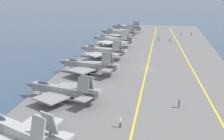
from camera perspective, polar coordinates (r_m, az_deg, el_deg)
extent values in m
plane|color=#2D425B|center=(79.90, 7.09, 0.12)|extent=(2000.00, 2000.00, 0.00)
cube|color=slate|center=(79.85, 7.10, 0.26)|extent=(187.72, 45.84, 0.40)
cube|color=yellow|center=(80.14, 16.13, -0.06)|extent=(168.64, 10.81, 0.01)
cube|color=yellow|center=(79.79, 7.10, 0.40)|extent=(168.94, 0.36, 0.01)
cube|color=#9EA3A8|center=(42.92, -18.97, -11.57)|extent=(6.65, 11.97, 1.87)
cube|color=#9EA3A8|center=(44.95, -14.67, -10.72)|extent=(6.55, 6.20, 0.28)
cube|color=#9EA3A8|center=(37.00, -14.84, -11.48)|extent=(1.82, 2.51, 3.14)
cube|color=#9EA3A8|center=(38.14, -12.60, -10.43)|extent=(1.82, 2.51, 3.14)
cube|color=#9EA3A8|center=(39.61, -10.07, -13.34)|extent=(3.27, 2.92, 0.20)
cylinder|color=#B2B2B7|center=(43.50, -16.34, -13.42)|extent=(0.16, 0.16, 1.46)
cube|color=gray|center=(57.43, -10.74, -3.94)|extent=(4.44, 12.53, 1.52)
cone|color=#5B5E60|center=(61.70, -16.32, -2.88)|extent=(1.96, 2.64, 1.44)
cube|color=#38383A|center=(53.73, -4.15, -5.13)|extent=(2.18, 2.39, 1.29)
ellipsoid|color=#232D38|center=(59.36, -13.81, -2.71)|extent=(1.53, 3.16, 0.83)
cube|color=gray|center=(54.95, -12.25, -5.53)|extent=(6.88, 7.09, 0.28)
cube|color=gray|center=(59.88, -8.63, -3.47)|extent=(4.96, 5.45, 0.28)
cube|color=gray|center=(52.94, -5.90, -2.98)|extent=(1.42, 2.51, 2.82)
cube|color=gray|center=(54.25, -5.06, -2.48)|extent=(1.42, 2.51, 2.82)
cube|color=gray|center=(52.22, -5.77, -5.83)|extent=(3.52, 3.29, 0.20)
cube|color=gray|center=(55.73, -3.56, -4.31)|extent=(2.95, 2.54, 0.20)
cylinder|color=#B2B2B7|center=(60.60, -14.30, -4.55)|extent=(0.16, 0.16, 1.42)
cylinder|color=black|center=(60.74, -14.28, -4.91)|extent=(0.36, 0.64, 0.60)
cylinder|color=#B2B2B7|center=(56.47, -10.20, -5.87)|extent=(0.16, 0.16, 1.42)
cylinder|color=black|center=(56.62, -10.18, -6.25)|extent=(0.36, 0.64, 0.60)
cylinder|color=#B2B2B7|center=(58.09, -9.03, -5.16)|extent=(0.16, 0.16, 1.42)
cylinder|color=black|center=(58.25, -9.01, -5.53)|extent=(0.36, 0.64, 0.60)
cube|color=gray|center=(73.65, -5.30, 1.04)|extent=(4.11, 12.49, 1.50)
cone|color=#5B5E60|center=(77.21, -10.06, 1.58)|extent=(1.89, 2.60, 1.43)
cube|color=#38383A|center=(70.59, 0.03, 0.43)|extent=(2.12, 2.34, 1.28)
ellipsoid|color=#232D38|center=(75.26, -7.86, 1.86)|extent=(1.45, 3.14, 0.83)
cube|color=gray|center=(70.80, -6.23, -0.03)|extent=(6.95, 7.08, 0.28)
cube|color=gray|center=(76.42, -3.86, 1.27)|extent=(5.26, 5.54, 0.28)
cube|color=gray|center=(69.80, -1.24, 2.19)|extent=(1.41, 2.50, 3.03)
cube|color=gray|center=(71.21, -0.73, 2.48)|extent=(1.41, 2.50, 3.03)
cube|color=gray|center=(68.88, -1.05, 0.02)|extent=(3.48, 3.24, 0.20)
cube|color=gray|center=(72.69, 0.31, 0.91)|extent=(2.89, 2.46, 0.20)
cylinder|color=#B2B2B7|center=(76.29, -8.34, 0.25)|extent=(0.16, 0.16, 1.66)
cylinder|color=black|center=(76.43, -8.33, -0.13)|extent=(0.34, 0.63, 0.60)
cylinder|color=#B2B2B7|center=(72.63, -4.77, -0.47)|extent=(0.16, 0.16, 1.66)
cylinder|color=black|center=(72.78, -4.76, -0.86)|extent=(0.34, 0.63, 0.60)
cylinder|color=#B2B2B7|center=(74.42, -4.03, -0.03)|extent=(0.16, 0.16, 1.66)
cylinder|color=black|center=(74.57, -4.02, -0.42)|extent=(0.34, 0.63, 0.60)
cube|color=#93999E|center=(89.62, -2.21, 4.03)|extent=(5.50, 11.73, 1.59)
cone|color=#5B5E60|center=(93.43, -5.81, 4.47)|extent=(2.18, 2.63, 1.51)
cube|color=#38383A|center=(86.14, 1.78, 3.52)|extent=(2.37, 2.43, 1.35)
ellipsoid|color=#232D38|center=(91.41, -4.14, 4.73)|extent=(1.80, 3.02, 0.87)
cube|color=#93999E|center=(86.60, -3.25, 3.22)|extent=(7.49, 7.37, 0.28)
cube|color=#93999E|center=(92.51, -0.81, 4.11)|extent=(6.05, 5.67, 0.28)
cube|color=#93999E|center=(85.56, 0.76, 4.94)|extent=(1.58, 2.41, 2.76)
cube|color=#93999E|center=(86.99, 1.30, 5.13)|extent=(1.58, 2.41, 2.76)
cube|color=#93999E|center=(84.49, 0.78, 3.27)|extent=(3.55, 3.34, 0.20)
cube|color=#93999E|center=(88.25, 2.18, 3.83)|extent=(3.14, 2.69, 0.20)
cylinder|color=#B2B2B7|center=(92.39, -4.52, 3.28)|extent=(0.16, 0.16, 1.83)
cylinder|color=black|center=(92.53, -4.51, 2.91)|extent=(0.41, 0.64, 0.60)
cylinder|color=#B2B2B7|center=(88.47, -1.92, 2.73)|extent=(0.16, 0.16, 1.83)
cylinder|color=black|center=(88.62, -1.92, 2.34)|extent=(0.41, 0.64, 0.60)
cylinder|color=#B2B2B7|center=(90.31, -1.18, 3.02)|extent=(0.16, 0.16, 1.83)
cylinder|color=black|center=(90.45, -1.17, 2.64)|extent=(0.41, 0.64, 0.60)
cube|color=#A8AAAF|center=(108.65, -0.19, 6.27)|extent=(6.11, 12.63, 1.58)
cone|color=#5B5E60|center=(112.70, -3.46, 6.61)|extent=(2.28, 2.82, 1.50)
cube|color=#38383A|center=(104.89, 3.41, 5.87)|extent=(2.45, 2.61, 1.35)
ellipsoid|color=#232D38|center=(110.60, -1.94, 6.84)|extent=(1.94, 3.25, 0.87)
cube|color=#A8AAAF|center=(105.59, -0.99, 5.68)|extent=(7.64, 7.68, 0.28)
cube|color=#A8AAAF|center=(111.47, 0.95, 6.26)|extent=(6.06, 6.21, 0.28)
cube|color=#A8AAAF|center=(104.40, 2.53, 7.20)|extent=(1.81, 2.64, 3.29)
cube|color=#A8AAAF|center=(105.84, 2.97, 7.33)|extent=(1.81, 2.64, 3.29)
cube|color=#A8AAAF|center=(103.24, 2.57, 5.71)|extent=(3.66, 3.54, 0.20)
cube|color=#A8AAAF|center=(107.04, 3.72, 6.08)|extent=(3.21, 2.93, 0.20)
cylinder|color=#B2B2B7|center=(111.51, -2.30, 5.62)|extent=(0.16, 0.16, 1.88)
cylinder|color=black|center=(111.63, -2.30, 5.29)|extent=(0.42, 0.64, 0.60)
cylinder|color=#B2B2B7|center=(107.37, 0.10, 5.21)|extent=(0.16, 0.16, 1.88)
cylinder|color=black|center=(107.49, 0.10, 4.87)|extent=(0.42, 0.64, 0.60)
cylinder|color=#B2B2B7|center=(109.23, 0.71, 5.40)|extent=(0.16, 0.16, 1.88)
cylinder|color=black|center=(109.36, 0.70, 5.07)|extent=(0.42, 0.64, 0.60)
cube|color=gray|center=(126.99, 1.12, 7.62)|extent=(5.32, 12.54, 1.75)
cone|color=#5B5E60|center=(130.34, -1.79, 7.84)|extent=(2.28, 2.76, 1.66)
cube|color=#38383A|center=(123.91, 4.25, 7.36)|extent=(2.52, 2.54, 1.49)
ellipsoid|color=#232D38|center=(128.58, -0.43, 8.11)|extent=(1.81, 3.21, 0.96)
cube|color=gray|center=(124.07, 0.63, 7.14)|extent=(6.78, 7.05, 0.28)
cube|color=gray|center=(129.74, 1.91, 7.55)|extent=(4.91, 5.66, 0.28)
cube|color=gray|center=(123.26, 3.51, 8.45)|extent=(1.58, 2.55, 3.01)
cube|color=gray|center=(124.93, 3.86, 8.55)|extent=(1.58, 2.55, 3.01)
cube|color=gray|center=(122.05, 3.60, 7.23)|extent=(3.57, 3.39, 0.20)
cube|color=gray|center=(126.18, 4.44, 7.52)|extent=(3.06, 2.70, 0.20)
cylinder|color=#B2B2B7|center=(129.35, -0.76, 7.05)|extent=(0.16, 0.16, 1.50)
cylinder|color=black|center=(129.43, -0.76, 6.86)|extent=(0.38, 0.64, 0.60)
cylinder|color=#B2B2B7|center=(125.61, 1.39, 6.77)|extent=(0.16, 0.16, 1.50)
cylinder|color=black|center=(125.69, 1.39, 6.57)|extent=(0.38, 0.64, 0.60)
cylinder|color=#B2B2B7|center=(127.79, 1.87, 6.93)|extent=(0.16, 0.16, 1.50)
cylinder|color=black|center=(127.87, 1.87, 6.73)|extent=(0.38, 0.64, 0.60)
cube|color=gray|center=(142.56, 2.74, 8.59)|extent=(6.49, 12.07, 1.78)
cone|color=#5B5E60|center=(146.34, 0.30, 8.82)|extent=(2.47, 2.81, 1.69)
cube|color=#38383A|center=(138.97, 5.37, 8.34)|extent=(2.67, 2.65, 1.51)
ellipsoid|color=#232D38|center=(144.39, 1.45, 9.05)|extent=(2.08, 3.15, 0.98)
cube|color=gray|center=(139.70, 2.20, 8.20)|extent=(6.94, 7.07, 0.28)
cube|color=gray|center=(145.17, 3.54, 8.49)|extent=(5.44, 6.02, 0.28)
cube|color=gray|center=(138.49, 4.72, 9.28)|extent=(1.72, 2.49, 2.75)
cube|color=gray|center=(140.11, 5.09, 9.35)|extent=(1.72, 2.49, 2.75)
cube|color=gray|center=(137.22, 4.73, 8.25)|extent=(3.62, 3.49, 0.20)
cube|color=gray|center=(141.21, 5.64, 8.46)|extent=(3.26, 2.91, 0.20)
cylinder|color=#B2B2B7|center=(145.18, 1.16, 8.09)|extent=(0.16, 0.16, 1.53)
cylinder|color=black|center=(145.24, 1.16, 7.91)|extent=(0.44, 0.64, 0.60)
cylinder|color=#B2B2B7|center=(141.10, 2.91, 7.83)|extent=(0.16, 0.16, 1.53)
cylinder|color=black|center=(141.18, 2.91, 7.64)|extent=(0.44, 0.64, 0.60)
cylinder|color=#B2B2B7|center=(143.23, 3.43, 7.95)|extent=(0.16, 0.16, 1.53)
cylinder|color=black|center=(143.30, 3.42, 7.77)|extent=(0.44, 0.64, 0.60)
cylinder|color=#232328|center=(119.51, 11.66, 5.79)|extent=(0.24, 0.24, 0.90)
cube|color=brown|center=(119.38, 11.69, 6.14)|extent=(0.28, 0.39, 0.61)
sphere|color=tan|center=(119.30, 11.70, 6.35)|extent=(0.22, 0.22, 0.22)
sphere|color=brown|center=(119.29, 11.70, 6.37)|extent=(0.24, 0.24, 0.24)
cylinder|color=#4C473D|center=(54.88, 13.44, -7.06)|extent=(0.24, 0.24, 0.86)
cube|color=purple|center=(54.61, 13.49, -6.37)|extent=(0.45, 0.39, 0.57)
sphere|color=tan|center=(54.45, 13.52, -5.97)|extent=(0.22, 0.22, 0.22)
sphere|color=purple|center=(54.43, 13.52, -5.91)|extent=(0.24, 0.24, 0.24)
cylinder|color=#232328|center=(121.68, 9.47, 6.09)|extent=(0.24, 0.24, 0.93)
cube|color=green|center=(121.54, 9.49, 6.45)|extent=(0.46, 0.43, 0.60)
sphere|color=#9E7051|center=(121.47, 9.50, 6.65)|extent=(0.22, 0.22, 0.22)
sphere|color=green|center=(121.46, 9.50, 6.67)|extent=(0.24, 0.24, 0.24)
cylinder|color=#232328|center=(136.72, 13.85, 6.96)|extent=(0.24, 0.24, 0.88)
cube|color=#284CB2|center=(136.60, 13.87, 7.27)|extent=(0.46, 0.42, 0.61)
sphere|color=tan|center=(136.54, 13.88, 7.45)|extent=(0.22, 0.22, 0.22)
sphere|color=#284CB2|center=(136.53, 13.88, 7.48)|extent=(0.24, 0.24, 0.24)
cylinder|color=#383328|center=(138.45, 15.83, 6.94)|extent=(0.24, 0.24, 0.93)
cube|color=red|center=(138.34, 15.86, 7.24)|extent=(0.42, 0.31, 0.54)
sphere|color=tan|center=(138.28, 15.87, 7.40)|extent=(0.22, 0.22, 0.22)
sphere|color=red|center=(138.27, 15.87, 7.43)|extent=(0.24, 0.24, 0.24)
cylinder|color=#383328|center=(46.40, 1.68, -11.07)|extent=(0.24, 0.24, 0.94)
cube|color=white|center=(46.06, 1.69, -10.25)|extent=(0.34, 0.43, 0.55)
sphere|color=beige|center=(45.88, 1.69, -9.79)|extent=(0.22, 0.22, 0.22)
sphere|color=white|center=(45.85, 1.69, -9.72)|extent=(0.24, 0.24, 0.24)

